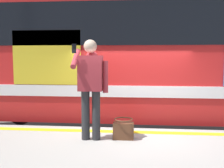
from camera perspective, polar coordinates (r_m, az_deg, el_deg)
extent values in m
cube|color=yellow|center=(5.17, 3.49, -9.95)|extent=(13.90, 0.16, 0.01)
cube|color=slate|center=(6.87, 3.88, -13.79)|extent=(18.43, 0.08, 0.16)
cube|color=slate|center=(8.24, 4.16, -10.42)|extent=(18.43, 0.08, 0.16)
cube|color=red|center=(7.19, 7.55, 6.82)|extent=(12.50, 3.06, 3.13)
cube|color=black|center=(5.68, 8.20, 12.59)|extent=(11.87, 0.03, 0.90)
cube|color=silver|center=(5.69, 8.00, -1.63)|extent=(11.87, 0.03, 0.24)
cube|color=gold|center=(5.95, -13.52, 5.39)|extent=(1.47, 0.02, 1.14)
cylinder|color=black|center=(9.41, -18.61, -5.52)|extent=(0.84, 0.12, 0.84)
cylinder|color=#262628|center=(4.63, -3.34, -6.55)|extent=(0.14, 0.14, 0.84)
cylinder|color=#262628|center=(4.66, -5.54, -6.49)|extent=(0.14, 0.14, 0.84)
cube|color=maroon|center=(4.55, -4.51, 2.27)|extent=(0.40, 0.24, 0.59)
sphere|color=maroon|center=(4.70, -4.20, 5.72)|extent=(0.20, 0.20, 0.20)
sphere|color=beige|center=(4.54, -4.56, 7.86)|extent=(0.22, 0.22, 0.22)
cylinder|color=maroon|center=(4.52, -1.38, 1.51)|extent=(0.09, 0.09, 0.53)
cylinder|color=maroon|center=(4.51, -7.61, 5.29)|extent=(0.09, 0.42, 0.33)
cube|color=black|center=(4.41, -7.93, 7.36)|extent=(0.07, 0.02, 0.15)
cube|color=#59331E|center=(4.73, 2.40, -9.74)|extent=(0.35, 0.19, 0.28)
torus|color=#59331E|center=(4.68, 2.42, -7.36)|extent=(0.32, 0.32, 0.02)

